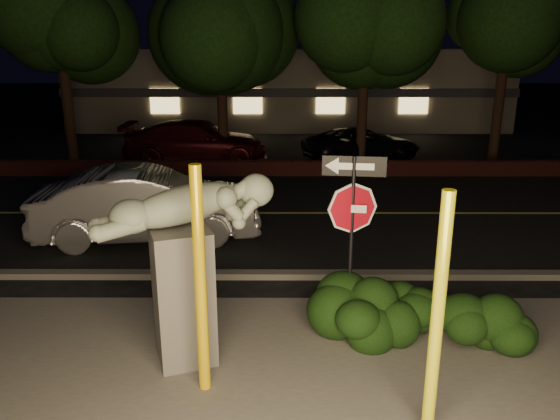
# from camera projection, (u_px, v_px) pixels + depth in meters

# --- Properties ---
(ground) EXTENTS (90.00, 90.00, 0.00)m
(ground) POSITION_uv_depth(u_px,v_px,m) (293.00, 185.00, 17.21)
(ground) COLOR black
(ground) RESTS_ON ground
(patio) EXTENTS (14.00, 6.00, 0.02)m
(patio) POSITION_uv_depth(u_px,v_px,m) (310.00, 408.00, 6.70)
(patio) COLOR #4C4944
(patio) RESTS_ON ground
(road) EXTENTS (80.00, 8.00, 0.01)m
(road) POSITION_uv_depth(u_px,v_px,m) (295.00, 213.00, 14.34)
(road) COLOR black
(road) RESTS_ON ground
(lane_marking) EXTENTS (80.00, 0.12, 0.00)m
(lane_marking) POSITION_uv_depth(u_px,v_px,m) (295.00, 213.00, 14.34)
(lane_marking) COLOR #B6AC49
(lane_marking) RESTS_ON road
(curb) EXTENTS (80.00, 0.25, 0.12)m
(curb) POSITION_uv_depth(u_px,v_px,m) (300.00, 275.00, 10.41)
(curb) COLOR #4C4944
(curb) RESTS_ON ground
(brick_wall) EXTENTS (40.00, 0.35, 0.50)m
(brick_wall) POSITION_uv_depth(u_px,v_px,m) (292.00, 168.00, 18.38)
(brick_wall) COLOR #4E1B19
(brick_wall) RESTS_ON ground
(parking_lot) EXTENTS (40.00, 12.00, 0.01)m
(parking_lot) POSITION_uv_depth(u_px,v_px,m) (290.00, 145.00, 23.90)
(parking_lot) COLOR black
(parking_lot) RESTS_ON ground
(building) EXTENTS (22.00, 10.20, 4.00)m
(building) POSITION_uv_depth(u_px,v_px,m) (288.00, 85.00, 30.95)
(building) COLOR #6E6358
(building) RESTS_ON ground
(tree_far_a) EXTENTS (4.60, 4.60, 7.43)m
(tree_far_a) POSITION_uv_depth(u_px,v_px,m) (57.00, 11.00, 18.53)
(tree_far_a) COLOR black
(tree_far_a) RESTS_ON ground
(tree_far_c) EXTENTS (4.80, 4.80, 7.84)m
(tree_far_c) POSITION_uv_depth(u_px,v_px,m) (367.00, 0.00, 18.22)
(tree_far_c) COLOR black
(tree_far_c) RESTS_ON ground
(tree_far_d) EXTENTS (4.40, 4.40, 7.42)m
(tree_far_d) POSITION_uv_depth(u_px,v_px,m) (510.00, 9.00, 18.75)
(tree_far_d) COLOR black
(tree_far_d) RESTS_ON ground
(yellow_pole_left) EXTENTS (0.15, 0.15, 2.98)m
(yellow_pole_left) POSITION_uv_depth(u_px,v_px,m) (200.00, 283.00, 6.66)
(yellow_pole_left) COLOR yellow
(yellow_pole_left) RESTS_ON ground
(yellow_pole_right) EXTENTS (0.14, 0.14, 2.89)m
(yellow_pole_right) POSITION_uv_depth(u_px,v_px,m) (437.00, 319.00, 5.88)
(yellow_pole_right) COLOR #FFFC23
(yellow_pole_right) RESTS_ON ground
(signpost) EXTENTS (0.93, 0.15, 2.74)m
(signpost) POSITION_uv_depth(u_px,v_px,m) (352.00, 209.00, 8.07)
(signpost) COLOR black
(signpost) RESTS_ON ground
(sculpture) EXTENTS (2.41, 1.38, 2.61)m
(sculpture) POSITION_uv_depth(u_px,v_px,m) (184.00, 253.00, 7.31)
(sculpture) COLOR #4C4944
(sculpture) RESTS_ON ground
(hedge_center) EXTENTS (2.16, 1.33, 1.05)m
(hedge_center) POSITION_uv_depth(u_px,v_px,m) (370.00, 298.00, 8.44)
(hedge_center) COLOR black
(hedge_center) RESTS_ON ground
(hedge_right) EXTENTS (1.76, 1.36, 1.02)m
(hedge_right) POSITION_uv_depth(u_px,v_px,m) (388.00, 312.00, 8.01)
(hedge_right) COLOR black
(hedge_right) RESTS_ON ground
(hedge_far_right) EXTENTS (1.34, 0.92, 0.87)m
(hedge_far_right) POSITION_uv_depth(u_px,v_px,m) (485.00, 321.00, 7.93)
(hedge_far_right) COLOR black
(hedge_far_right) RESTS_ON ground
(silver_sedan) EXTENTS (5.14, 2.41, 1.63)m
(silver_sedan) POSITION_uv_depth(u_px,v_px,m) (148.00, 205.00, 12.26)
(silver_sedan) COLOR #A0A0A5
(silver_sedan) RESTS_ON ground
(parked_car_red) EXTENTS (4.60, 1.94, 1.55)m
(parked_car_red) POSITION_uv_depth(u_px,v_px,m) (198.00, 138.00, 21.14)
(parked_car_red) COLOR maroon
(parked_car_red) RESTS_ON ground
(parked_car_darkred) EXTENTS (5.32, 2.27, 1.53)m
(parked_car_darkred) POSITION_uv_depth(u_px,v_px,m) (196.00, 142.00, 20.23)
(parked_car_darkred) COLOR #410C12
(parked_car_darkred) RESTS_ON ground
(parked_car_dark) EXTENTS (4.91, 3.54, 1.24)m
(parked_car_dark) POSITION_uv_depth(u_px,v_px,m) (362.00, 144.00, 20.62)
(parked_car_dark) COLOR black
(parked_car_dark) RESTS_ON ground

